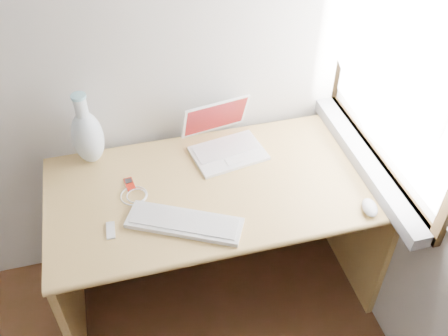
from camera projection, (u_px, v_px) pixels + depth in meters
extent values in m
cube|color=white|center=(407.00, 51.00, 1.84)|extent=(0.01, 0.90, 1.00)
cube|color=gray|center=(365.00, 161.00, 2.19)|extent=(0.10, 0.96, 0.06)
cube|color=white|center=(390.00, 46.00, 1.80)|extent=(0.02, 0.84, 0.92)
cube|color=tan|center=(217.00, 187.00, 2.13)|extent=(1.43, 0.72, 0.03)
cube|color=tan|center=(67.00, 274.00, 2.25)|extent=(0.03, 0.68, 0.73)
cube|color=tan|center=(352.00, 216.00, 2.52)|extent=(0.03, 0.68, 0.73)
cube|color=tan|center=(201.00, 178.00, 2.55)|extent=(1.37, 0.03, 0.49)
cube|color=white|center=(228.00, 153.00, 2.26)|extent=(0.35, 0.27, 0.02)
cube|color=white|center=(228.00, 152.00, 2.25)|extent=(0.30, 0.17, 0.00)
cube|color=white|center=(222.00, 120.00, 2.27)|extent=(0.33, 0.13, 0.20)
cube|color=maroon|center=(222.00, 120.00, 2.27)|extent=(0.30, 0.11, 0.18)
cube|color=white|center=(185.00, 223.00, 1.95)|extent=(0.46, 0.33, 0.02)
cube|color=white|center=(184.00, 221.00, 1.94)|extent=(0.42, 0.29, 0.00)
ellipsoid|color=white|center=(370.00, 208.00, 2.00)|extent=(0.08, 0.11, 0.04)
cube|color=#A8190B|center=(130.00, 184.00, 2.12)|extent=(0.05, 0.08, 0.01)
cube|color=black|center=(130.00, 183.00, 2.11)|extent=(0.03, 0.03, 0.00)
torus|color=white|center=(134.00, 195.00, 2.07)|extent=(0.15, 0.15, 0.01)
cube|color=white|center=(111.00, 230.00, 1.93)|extent=(0.04, 0.09, 0.01)
ellipsoid|color=white|center=(88.00, 138.00, 2.15)|extent=(0.14, 0.14, 0.26)
cylinder|color=white|center=(81.00, 107.00, 2.04)|extent=(0.05, 0.05, 0.10)
cylinder|color=#8ED0E3|center=(78.00, 96.00, 2.01)|extent=(0.06, 0.06, 0.01)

